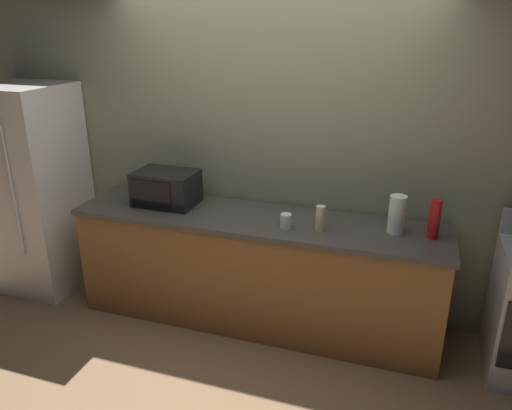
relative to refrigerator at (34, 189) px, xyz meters
name	(u,v)px	position (x,y,z in m)	size (l,w,h in m)	color
ground_plane	(239,348)	(2.05, -0.40, -0.90)	(8.00, 8.00, 0.00)	#93704C
back_wall	(272,146)	(2.05, 0.41, 0.45)	(6.40, 0.10, 2.70)	gray
counter_run	(256,270)	(2.05, 0.00, -0.45)	(2.84, 0.64, 0.90)	brown
refrigerator	(34,189)	(0.00, 0.00, 0.00)	(0.72, 0.73, 1.80)	white
microwave	(166,188)	(1.28, 0.05, 0.13)	(0.48, 0.35, 0.27)	black
paper_towel_roll	(397,214)	(3.06, 0.05, 0.13)	(0.12, 0.12, 0.27)	white
bottle_hot_sauce	(435,219)	(3.31, 0.04, 0.14)	(0.08, 0.08, 0.27)	red
bottle_hand_soap	(320,218)	(2.55, -0.08, 0.09)	(0.07, 0.07, 0.18)	beige
mug_white	(286,221)	(2.31, -0.12, 0.05)	(0.08, 0.08, 0.11)	white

